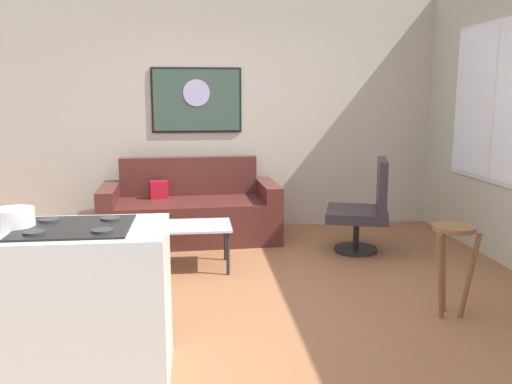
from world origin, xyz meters
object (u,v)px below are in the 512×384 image
object	(u,v)px
couch	(190,213)
wall_painting	(197,100)
coffee_table	(184,229)
mixing_bowl	(13,219)
armchair	(366,208)
bar_stool	(453,248)

from	to	relation	value
couch	wall_painting	size ratio (longest dim) A/B	1.86
coffee_table	mixing_bowl	xyz separation A→B (m)	(-0.87, -1.91, 0.56)
couch	wall_painting	world-z (taller)	wall_painting
armchair	bar_stool	world-z (taller)	armchair
couch	mixing_bowl	world-z (taller)	mixing_bowl
couch	wall_painting	distance (m)	1.35
bar_stool	wall_painting	xyz separation A→B (m)	(-1.81, 2.87, 1.03)
bar_stool	coffee_table	bearing A→B (deg)	146.31
armchair	couch	bearing A→B (deg)	158.64
coffee_table	wall_painting	distance (m)	1.96
couch	mixing_bowl	size ratio (longest dim) A/B	8.82
armchair	mixing_bowl	xyz separation A→B (m)	(-2.70, -2.25, 0.48)
couch	armchair	bearing A→B (deg)	-21.36
mixing_bowl	wall_painting	distance (m)	3.67
armchair	mixing_bowl	size ratio (longest dim) A/B	4.34
mixing_bowl	wall_painting	xyz separation A→B (m)	(1.01, 3.48, 0.60)
couch	mixing_bowl	xyz separation A→B (m)	(-0.91, -2.96, 0.64)
armchair	wall_painting	world-z (taller)	wall_painting
wall_painting	armchair	bearing A→B (deg)	-35.79
armchair	wall_painting	bearing A→B (deg)	144.21
couch	wall_painting	xyz separation A→B (m)	(0.10, 0.52, 1.25)
armchair	bar_stool	xyz separation A→B (m)	(0.12, -1.65, 0.05)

